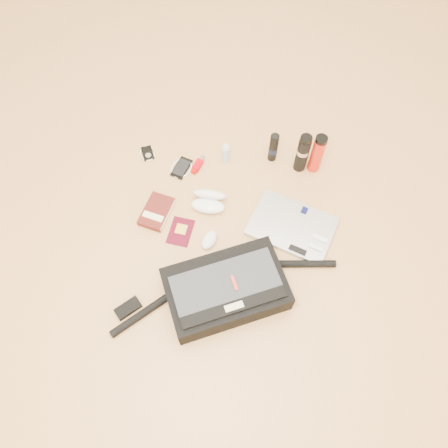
% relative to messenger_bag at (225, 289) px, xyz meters
% --- Properties ---
extents(ground, '(4.00, 4.00, 0.00)m').
position_rel_messenger_bag_xyz_m(ground, '(0.02, 0.24, -0.06)').
color(ground, tan).
rests_on(ground, ground).
extents(messenger_bag, '(0.96, 0.46, 0.14)m').
position_rel_messenger_bag_xyz_m(messenger_bag, '(0.00, 0.00, 0.00)').
color(messenger_bag, black).
rests_on(messenger_bag, ground).
extents(laptop, '(0.45, 0.39, 0.04)m').
position_rel_messenger_bag_xyz_m(laptop, '(0.30, 0.34, -0.05)').
color(laptop, '#B1B1B3').
rests_on(laptop, ground).
extents(book, '(0.17, 0.21, 0.03)m').
position_rel_messenger_bag_xyz_m(book, '(-0.34, 0.38, -0.05)').
color(book, '#4D1511').
rests_on(book, ground).
extents(passport, '(0.13, 0.16, 0.01)m').
position_rel_messenger_bag_xyz_m(passport, '(-0.22, 0.29, -0.06)').
color(passport, '#470414').
rests_on(passport, ground).
extents(mouse, '(0.09, 0.12, 0.03)m').
position_rel_messenger_bag_xyz_m(mouse, '(-0.09, 0.25, -0.05)').
color(mouse, silver).
rests_on(mouse, ground).
extents(sunglasses_case, '(0.18, 0.15, 0.09)m').
position_rel_messenger_bag_xyz_m(sunglasses_case, '(-0.10, 0.45, -0.03)').
color(sunglasses_case, white).
rests_on(sunglasses_case, ground).
extents(ipod, '(0.10, 0.10, 0.01)m').
position_rel_messenger_bag_xyz_m(ipod, '(-0.43, 0.73, -0.06)').
color(ipod, black).
rests_on(ipod, ground).
extents(phone, '(0.13, 0.14, 0.01)m').
position_rel_messenger_bag_xyz_m(phone, '(-0.25, 0.65, -0.06)').
color(phone, black).
rests_on(phone, ground).
extents(inhaler, '(0.06, 0.11, 0.03)m').
position_rel_messenger_bag_xyz_m(inhaler, '(-0.17, 0.67, -0.05)').
color(inhaler, '#BC000D').
rests_on(inhaler, ground).
extents(spray_bottle, '(0.04, 0.04, 0.13)m').
position_rel_messenger_bag_xyz_m(spray_bottle, '(-0.03, 0.71, -0.01)').
color(spray_bottle, '#9ABCD3').
rests_on(spray_bottle, ground).
extents(aerosol_can, '(0.05, 0.05, 0.19)m').
position_rel_messenger_bag_xyz_m(aerosol_can, '(0.20, 0.74, 0.03)').
color(aerosol_can, black).
rests_on(aerosol_can, ground).
extents(thermos_black, '(0.08, 0.08, 0.23)m').
position_rel_messenger_bag_xyz_m(thermos_black, '(0.34, 0.69, 0.05)').
color(thermos_black, black).
rests_on(thermos_black, ground).
extents(thermos_red, '(0.07, 0.07, 0.24)m').
position_rel_messenger_bag_xyz_m(thermos_red, '(0.41, 0.69, 0.05)').
color(thermos_red, red).
rests_on(thermos_red, ground).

